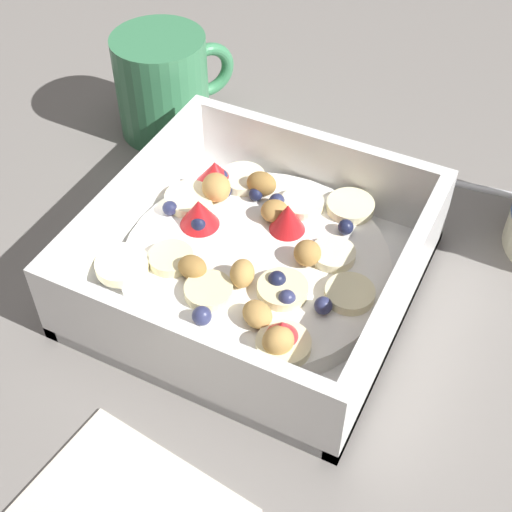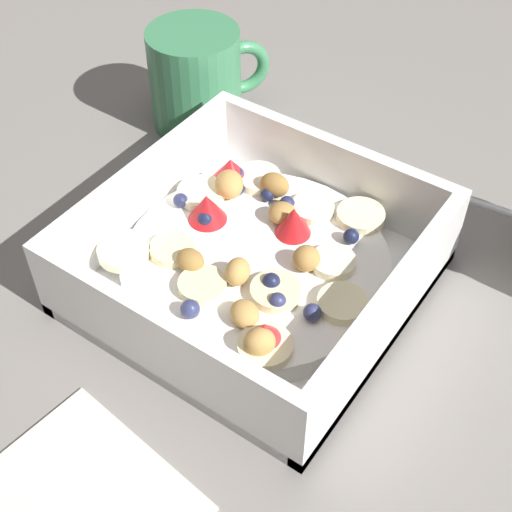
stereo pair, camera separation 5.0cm
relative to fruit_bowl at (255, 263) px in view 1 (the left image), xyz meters
name	(u,v)px [view 1 (the left image)]	position (x,y,z in m)	size (l,w,h in m)	color
ground_plane	(272,276)	(-0.01, 0.01, -0.02)	(2.40, 2.40, 0.00)	gray
fruit_bowl	(255,263)	(0.00, 0.00, 0.00)	(0.21, 0.21, 0.07)	white
spoon	(435,175)	(-0.17, 0.08, -0.02)	(0.04, 0.17, 0.01)	silver
coffee_mug	(164,85)	(-0.13, -0.16, 0.02)	(0.10, 0.08, 0.09)	#3D8456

